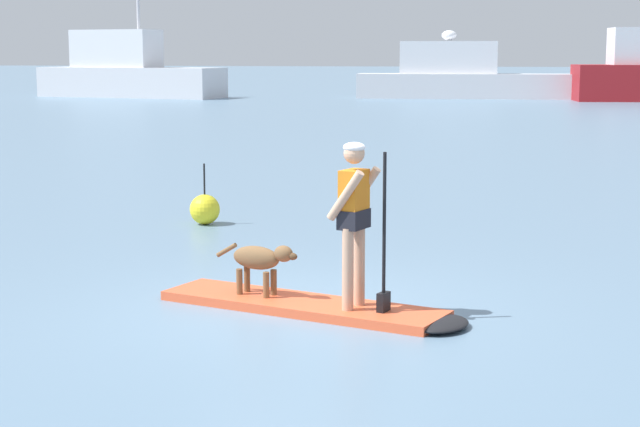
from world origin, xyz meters
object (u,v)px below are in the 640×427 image
person_paddler (355,213)px  dog (260,260)px  moored_boat_port (459,77)px  marker_buoy (205,209)px  moored_boat_far_starboard (127,72)px  paddleboard (320,307)px

person_paddler → dog: person_paddler is taller
dog → moored_boat_port: 53.38m
moored_boat_port → marker_buoy: bearing=-91.0°
moored_boat_far_starboard → marker_buoy: moored_boat_far_starboard is taller
marker_buoy → paddleboard: bearing=-60.8°
moored_boat_port → marker_buoy: (-0.84, -48.29, -1.04)m
paddleboard → moored_boat_far_starboard: 56.02m
paddleboard → moored_boat_port: (-2.12, 53.59, 1.24)m
dog → moored_boat_port: moored_boat_port is taller
moored_boat_port → person_paddler: bearing=-87.3°
moored_boat_port → marker_buoy: moored_boat_port is taller
moored_boat_port → dog: bearing=-88.5°
person_paddler → moored_boat_port: (-2.51, 53.72, 0.18)m
person_paddler → moored_boat_port: size_ratio=0.13×
paddleboard → moored_boat_far_starboard: moored_boat_far_starboard is taller
dog → paddleboard: bearing=-17.8°
moored_boat_far_starboard → marker_buoy: size_ratio=12.53×
paddleboard → moored_boat_port: bearing=92.3°
moored_boat_far_starboard → person_paddler: bearing=-65.9°
person_paddler → dog: bearing=162.2°
person_paddler → dog: size_ratio=1.71×
person_paddler → moored_boat_far_starboard: (-22.95, 51.38, 0.44)m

